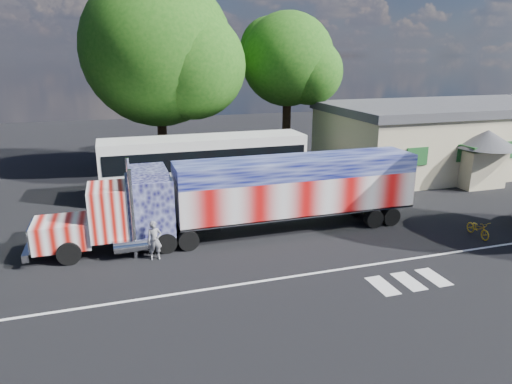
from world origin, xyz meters
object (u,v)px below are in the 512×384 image
object	(u,v)px
bicycle	(478,228)
tree_n_mid	(160,51)
coach_bus	(205,165)
woman	(155,240)
tree_ne_a	(289,60)
semi_truck	(253,194)

from	to	relation	value
bicycle	tree_n_mid	xyz separation A→B (m)	(-13.31, 17.84, 8.63)
bicycle	tree_n_mid	world-z (taller)	tree_n_mid
coach_bus	woman	bearing A→B (deg)	-114.31
coach_bus	bicycle	bearing A→B (deg)	-44.38
tree_ne_a	tree_n_mid	world-z (taller)	tree_n_mid
woman	coach_bus	bearing A→B (deg)	63.65
coach_bus	tree_ne_a	xyz separation A→B (m)	(8.69, 7.58, 6.42)
coach_bus	woman	world-z (taller)	coach_bus
semi_truck	coach_bus	world-z (taller)	semi_truck
woman	tree_ne_a	size ratio (longest dim) A/B	0.15
woman	tree_n_mid	distance (m)	17.85
woman	bicycle	distance (m)	15.87
tree_n_mid	woman	bearing A→B (deg)	-98.70
coach_bus	tree_n_mid	bearing A→B (deg)	104.94
semi_truck	coach_bus	distance (m)	7.61
bicycle	semi_truck	bearing A→B (deg)	165.34
semi_truck	coach_bus	bearing A→B (deg)	96.96
semi_truck	tree_n_mid	world-z (taller)	tree_n_mid
semi_truck	tree_ne_a	xyz separation A→B (m)	(7.76, 15.14, 6.28)
bicycle	tree_ne_a	size ratio (longest dim) A/B	0.13
woman	bicycle	bearing A→B (deg)	-9.88
bicycle	tree_n_mid	size ratio (longest dim) A/B	0.11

